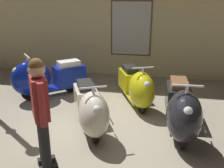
% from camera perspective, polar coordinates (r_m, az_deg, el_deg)
% --- Properties ---
extents(ground_plane, '(60.00, 60.00, 0.00)m').
position_cam_1_polar(ground_plane, '(4.79, -3.62, -11.06)').
color(ground_plane, gray).
extents(showroom_back_wall, '(18.00, 0.63, 3.91)m').
position_cam_1_polar(showroom_back_wall, '(7.71, 3.90, 16.03)').
color(showroom_back_wall, '#CCB784').
rests_on(showroom_back_wall, ground).
extents(scooter_0, '(1.69, 1.54, 1.09)m').
position_cam_1_polar(scooter_0, '(6.41, -14.97, 1.31)').
color(scooter_0, black).
rests_on(scooter_0, ground).
extents(scooter_1, '(1.12, 1.69, 1.01)m').
position_cam_1_polar(scooter_1, '(4.66, -4.70, -5.66)').
color(scooter_1, black).
rests_on(scooter_1, ground).
extents(scooter_2, '(1.08, 1.70, 1.01)m').
position_cam_1_polar(scooter_2, '(5.72, 5.71, -0.71)').
color(scooter_2, black).
rests_on(scooter_2, ground).
extents(scooter_3, '(0.62, 1.82, 1.10)m').
position_cam_1_polar(scooter_3, '(4.66, 15.19, -5.71)').
color(scooter_3, black).
rests_on(scooter_3, ground).
extents(visitor_1, '(0.40, 0.49, 1.66)m').
position_cam_1_polar(visitor_1, '(3.64, -15.55, -5.19)').
color(visitor_1, black).
rests_on(visitor_1, ground).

